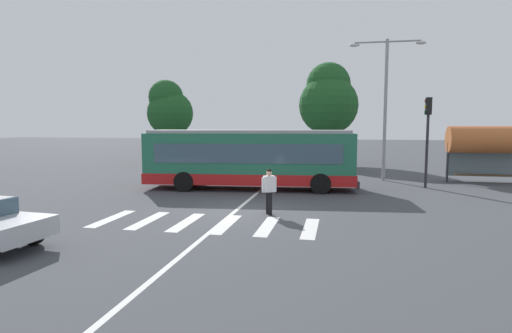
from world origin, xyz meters
name	(u,v)px	position (x,y,z in m)	size (l,w,h in m)	color
ground_plane	(244,210)	(0.00, 0.00, 0.00)	(160.00, 160.00, 0.00)	#424449
city_transit_bus	(250,159)	(-0.93, 5.36, 1.59)	(10.96, 3.58, 3.06)	black
pedestrian_crossing_street	(269,189)	(1.07, -0.52, 0.97)	(0.52, 0.42, 1.72)	black
parked_car_black	(215,159)	(-5.46, 14.08, 0.77)	(1.90, 4.51, 1.35)	black
parked_car_white	(252,160)	(-2.73, 14.25, 0.77)	(2.20, 4.64, 1.35)	black
parked_car_teal	(287,160)	(-0.11, 14.08, 0.77)	(2.26, 4.66, 1.35)	black
parked_car_charcoal	(326,162)	(2.67, 13.74, 0.77)	(2.07, 4.59, 1.35)	black
traffic_light_far_corner	(428,127)	(8.12, 7.68, 3.19)	(0.33, 0.32, 4.75)	#28282B
bus_stop_shelter	(487,141)	(11.84, 10.22, 2.42)	(4.22, 1.54, 3.25)	#28282B
twin_arm_street_lamp	(386,94)	(6.22, 10.32, 5.16)	(4.34, 0.32, 8.31)	#939399
background_tree_left	(169,109)	(-11.08, 18.76, 4.72)	(3.99, 3.99, 7.21)	brown
background_tree_right	(328,99)	(2.60, 20.31, 5.48)	(4.96, 4.96, 8.57)	brown
crosswalk_painted_stripes	(206,223)	(-0.79, -2.31, 0.00)	(7.50, 2.75, 0.01)	silver
lane_center_line	(248,201)	(-0.31, 2.00, 0.00)	(0.16, 24.00, 0.01)	silver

